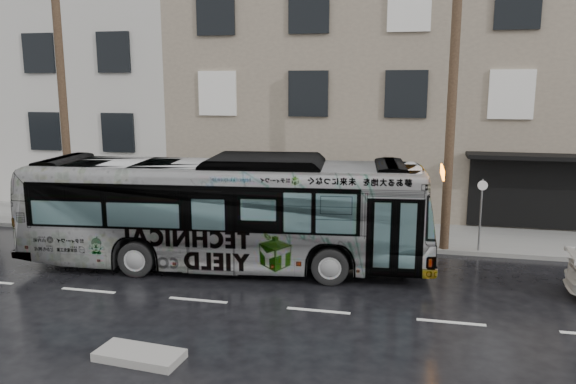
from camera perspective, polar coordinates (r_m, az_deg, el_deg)
name	(u,v)px	position (r m, az deg, el deg)	size (l,w,h in m)	color
ground	(229,270)	(17.37, -6.06, -7.88)	(120.00, 120.00, 0.00)	black
sidewalk	(269,228)	(21.85, -1.96, -3.68)	(90.00, 3.60, 0.15)	gray
building_taupe	(408,86)	(28.26, 12.12, 10.53)	(20.00, 12.00, 11.00)	gray
building_grey	(12,42)	(37.90, -26.23, 13.50)	(26.00, 15.00, 16.00)	#B2B1A8
utility_pole_front	(451,113)	(18.92, 16.25, 7.67)	(0.30, 0.30, 9.00)	brown
utility_pole_rear	(64,109)	(22.83, -21.84, 7.82)	(0.30, 0.30, 9.00)	brown
sign_post	(480,215)	(19.46, 18.97, -2.24)	(0.06, 0.06, 2.40)	slate
bus	(226,212)	(17.29, -6.36, -2.01)	(2.91, 12.43, 3.46)	#B2B2B2
slush_pile	(140,355)	(12.41, -14.84, -15.74)	(1.80, 0.80, 0.18)	gray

